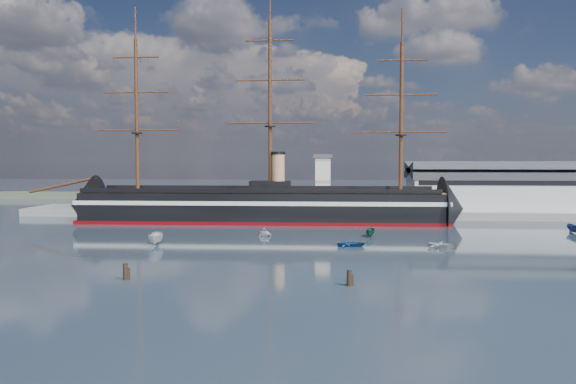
{
  "coord_description": "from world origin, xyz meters",
  "views": [
    {
      "loc": [
        7.67,
        -78.43,
        15.75
      ],
      "look_at": [
        -2.94,
        35.0,
        9.0
      ],
      "focal_mm": 35.0,
      "sensor_mm": 36.0,
      "label": 1
    }
  ],
  "objects": [
    {
      "name": "motorboat_f",
      "position": [
        57.22,
        45.19,
        0.0
      ],
      "size": [
        5.84,
        2.41,
        2.3
      ],
      "primitive_type": "imported",
      "rotation": [
        0.0,
        0.0,
        0.05
      ],
      "color": "navy",
      "rests_on": "ground"
    },
    {
      "name": "motorboat_a",
      "position": [
        -25.65,
        20.12,
        0.0
      ],
      "size": [
        7.52,
        3.82,
        2.87
      ],
      "primitive_type": "imported",
      "rotation": [
        0.0,
        0.0,
        0.17
      ],
      "color": "silver",
      "rests_on": "ground"
    },
    {
      "name": "quay",
      "position": [
        10.0,
        76.0,
        0.0
      ],
      "size": [
        180.0,
        18.0,
        2.0
      ],
      "primitive_type": "cube",
      "color": "slate",
      "rests_on": "ground"
    },
    {
      "name": "piling_near_left",
      "position": [
        -20.16,
        -8.45,
        0.0
      ],
      "size": [
        0.64,
        0.64,
        2.86
      ],
      "primitive_type": "cylinder",
      "color": "black",
      "rests_on": "ground"
    },
    {
      "name": "warship",
      "position": [
        -13.46,
        60.0,
        4.04
      ],
      "size": [
        113.13,
        19.13,
        53.94
      ],
      "rotation": [
        0.0,
        0.0,
        0.03
      ],
      "color": "black",
      "rests_on": "ground"
    },
    {
      "name": "ground",
      "position": [
        0.0,
        40.0,
        0.0
      ],
      "size": [
        600.0,
        600.0,
        0.0
      ],
      "primitive_type": "plane",
      "color": "#212937",
      "rests_on": "ground"
    },
    {
      "name": "motorboat_d",
      "position": [
        -7.65,
        34.05,
        0.0
      ],
      "size": [
        5.48,
        5.16,
        1.93
      ],
      "primitive_type": "imported",
      "rotation": [
        0.0,
        0.0,
        0.71
      ],
      "color": "white",
      "rests_on": "ground"
    },
    {
      "name": "warehouse",
      "position": [
        58.0,
        80.0,
        7.98
      ],
      "size": [
        63.0,
        21.0,
        11.6
      ],
      "color": "#B7BABC",
      "rests_on": "ground"
    },
    {
      "name": "piling_near_mid",
      "position": [
        8.83,
        -9.35,
        0.0
      ],
      "size": [
        0.64,
        0.64,
        2.7
      ],
      "primitive_type": "cylinder",
      "color": "black",
      "rests_on": "ground"
    },
    {
      "name": "quay_tower",
      "position": [
        3.0,
        73.0,
        9.75
      ],
      "size": [
        5.0,
        5.0,
        15.0
      ],
      "color": "silver",
      "rests_on": "ground"
    },
    {
      "name": "motorboat_c",
      "position": [
        13.8,
        35.45,
        0.0
      ],
      "size": [
        5.32,
        2.78,
        2.03
      ],
      "primitive_type": "imported",
      "rotation": [
        0.0,
        0.0,
        -0.19
      ],
      "color": "#0F4430",
      "rests_on": "ground"
    },
    {
      "name": "motorboat_e",
      "position": [
        25.79,
        22.6,
        0.0
      ],
      "size": [
        2.34,
        3.28,
        1.42
      ],
      "primitive_type": "imported",
      "rotation": [
        0.0,
        0.0,
        1.16
      ],
      "color": "silver",
      "rests_on": "ground"
    },
    {
      "name": "motorboat_b",
      "position": [
        9.7,
        22.3,
        0.0
      ],
      "size": [
        1.36,
        3.22,
        1.49
      ],
      "primitive_type": "imported",
      "rotation": [
        0.0,
        0.0,
        1.6
      ],
      "color": "navy",
      "rests_on": "ground"
    }
  ]
}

